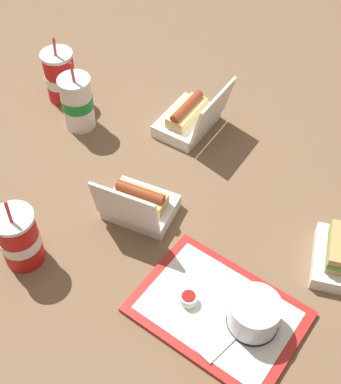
{
  "coord_description": "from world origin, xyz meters",
  "views": [
    {
      "loc": [
        0.51,
        -0.8,
        1.1
      ],
      "look_at": [
        0.03,
        -0.03,
        0.05
      ],
      "focal_mm": 50.0,
      "sensor_mm": 36.0,
      "label": 1
    }
  ],
  "objects_px": {
    "ketchup_cup": "(188,298)",
    "soda_cup_corner": "(60,76)",
    "soda_cup_back": "(19,238)",
    "food_tray": "(218,312)",
    "plastic_fork": "(228,281)",
    "clamshell_hotdog_corner": "(139,205)",
    "cake_container": "(254,314)",
    "clamshell_hotdog_front": "(190,118)",
    "soda_cup_right": "(77,102)"
  },
  "relations": [
    {
      "from": "plastic_fork",
      "to": "soda_cup_right",
      "type": "height_order",
      "value": "soda_cup_right"
    },
    {
      "from": "cake_container",
      "to": "soda_cup_back",
      "type": "distance_m",
      "value": 0.57
    },
    {
      "from": "clamshell_hotdog_corner",
      "to": "soda_cup_back",
      "type": "relative_size",
      "value": 0.87
    },
    {
      "from": "cake_container",
      "to": "soda_cup_right",
      "type": "relative_size",
      "value": 0.5
    },
    {
      "from": "clamshell_hotdog_corner",
      "to": "soda_cup_corner",
      "type": "xyz_separation_m",
      "value": [
        -0.48,
        0.27,
        0.04
      ]
    },
    {
      "from": "ketchup_cup",
      "to": "soda_cup_back",
      "type": "relative_size",
      "value": 0.18
    },
    {
      "from": "food_tray",
      "to": "ketchup_cup",
      "type": "bearing_deg",
      "value": -166.6
    },
    {
      "from": "ketchup_cup",
      "to": "soda_cup_right",
      "type": "xyz_separation_m",
      "value": [
        -0.59,
        0.36,
        0.06
      ]
    },
    {
      "from": "soda_cup_right",
      "to": "clamshell_hotdog_front",
      "type": "bearing_deg",
      "value": 29.09
    },
    {
      "from": "ketchup_cup",
      "to": "soda_cup_corner",
      "type": "xyz_separation_m",
      "value": [
        -0.72,
        0.43,
        0.06
      ]
    },
    {
      "from": "plastic_fork",
      "to": "soda_cup_corner",
      "type": "relative_size",
      "value": 0.49
    },
    {
      "from": "cake_container",
      "to": "plastic_fork",
      "type": "relative_size",
      "value": 1.06
    },
    {
      "from": "soda_cup_right",
      "to": "soda_cup_back",
      "type": "xyz_separation_m",
      "value": [
        0.19,
        -0.46,
        -0.01
      ]
    },
    {
      "from": "ketchup_cup",
      "to": "soda_cup_corner",
      "type": "relative_size",
      "value": 0.18
    },
    {
      "from": "soda_cup_back",
      "to": "food_tray",
      "type": "bearing_deg",
      "value": 13.66
    },
    {
      "from": "clamshell_hotdog_front",
      "to": "soda_cup_back",
      "type": "relative_size",
      "value": 0.88
    },
    {
      "from": "cake_container",
      "to": "soda_cup_right",
      "type": "bearing_deg",
      "value": 156.11
    },
    {
      "from": "plastic_fork",
      "to": "clamshell_hotdog_front",
      "type": "bearing_deg",
      "value": 166.02
    },
    {
      "from": "clamshell_hotdog_front",
      "to": "soda_cup_right",
      "type": "relative_size",
      "value": 0.84
    },
    {
      "from": "food_tray",
      "to": "plastic_fork",
      "type": "relative_size",
      "value": 3.54
    },
    {
      "from": "food_tray",
      "to": "soda_cup_corner",
      "type": "xyz_separation_m",
      "value": [
        -0.79,
        0.41,
        0.08
      ]
    },
    {
      "from": "soda_cup_corner",
      "to": "ketchup_cup",
      "type": "bearing_deg",
      "value": -30.99
    },
    {
      "from": "clamshell_hotdog_corner",
      "to": "soda_cup_right",
      "type": "relative_size",
      "value": 0.84
    },
    {
      "from": "clamshell_hotdog_front",
      "to": "soda_cup_back",
      "type": "xyz_separation_m",
      "value": [
        -0.1,
        -0.62,
        0.04
      ]
    },
    {
      "from": "cake_container",
      "to": "ketchup_cup",
      "type": "relative_size",
      "value": 2.91
    },
    {
      "from": "plastic_fork",
      "to": "food_tray",
      "type": "bearing_deg",
      "value": -43.18
    },
    {
      "from": "clamshell_hotdog_front",
      "to": "soda_cup_right",
      "type": "bearing_deg",
      "value": -150.91
    },
    {
      "from": "cake_container",
      "to": "soda_cup_corner",
      "type": "height_order",
      "value": "soda_cup_corner"
    },
    {
      "from": "clamshell_hotdog_front",
      "to": "soda_cup_right",
      "type": "height_order",
      "value": "soda_cup_right"
    },
    {
      "from": "food_tray",
      "to": "soda_cup_right",
      "type": "relative_size",
      "value": 1.69
    },
    {
      "from": "food_tray",
      "to": "soda_cup_corner",
      "type": "bearing_deg",
      "value": 152.19
    },
    {
      "from": "soda_cup_right",
      "to": "soda_cup_corner",
      "type": "bearing_deg",
      "value": 149.49
    },
    {
      "from": "food_tray",
      "to": "clamshell_hotdog_front",
      "type": "relative_size",
      "value": 2.01
    },
    {
      "from": "cake_container",
      "to": "clamshell_hotdog_front",
      "type": "bearing_deg",
      "value": 132.62
    },
    {
      "from": "plastic_fork",
      "to": "soda_cup_right",
      "type": "relative_size",
      "value": 0.48
    },
    {
      "from": "cake_container",
      "to": "soda_cup_back",
      "type": "bearing_deg",
      "value": -166.9
    },
    {
      "from": "food_tray",
      "to": "soda_cup_right",
      "type": "height_order",
      "value": "soda_cup_right"
    },
    {
      "from": "food_tray",
      "to": "clamshell_hotdog_corner",
      "type": "bearing_deg",
      "value": 155.22
    },
    {
      "from": "cake_container",
      "to": "soda_cup_right",
      "type": "xyz_separation_m",
      "value": [
        -0.74,
        0.33,
        0.04
      ]
    },
    {
      "from": "ketchup_cup",
      "to": "clamshell_hotdog_front",
      "type": "height_order",
      "value": "clamshell_hotdog_front"
    },
    {
      "from": "soda_cup_corner",
      "to": "soda_cup_back",
      "type": "relative_size",
      "value": 1.02
    },
    {
      "from": "plastic_fork",
      "to": "cake_container",
      "type": "bearing_deg",
      "value": 1.4
    },
    {
      "from": "clamshell_hotdog_front",
      "to": "soda_cup_corner",
      "type": "height_order",
      "value": "soda_cup_corner"
    },
    {
      "from": "food_tray",
      "to": "clamshell_hotdog_corner",
      "type": "distance_m",
      "value": 0.34
    },
    {
      "from": "plastic_fork",
      "to": "soda_cup_back",
      "type": "xyz_separation_m",
      "value": [
        -0.46,
        -0.19,
        0.06
      ]
    },
    {
      "from": "cake_container",
      "to": "clamshell_hotdog_front",
      "type": "relative_size",
      "value": 0.6
    },
    {
      "from": "soda_cup_back",
      "to": "soda_cup_corner",
      "type": "bearing_deg",
      "value": 120.51
    },
    {
      "from": "clamshell_hotdog_front",
      "to": "clamshell_hotdog_corner",
      "type": "relative_size",
      "value": 1.0
    },
    {
      "from": "food_tray",
      "to": "soda_cup_right",
      "type": "xyz_separation_m",
      "value": [
        -0.66,
        0.34,
        0.08
      ]
    },
    {
      "from": "ketchup_cup",
      "to": "cake_container",
      "type": "bearing_deg",
      "value": 11.42
    }
  ]
}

